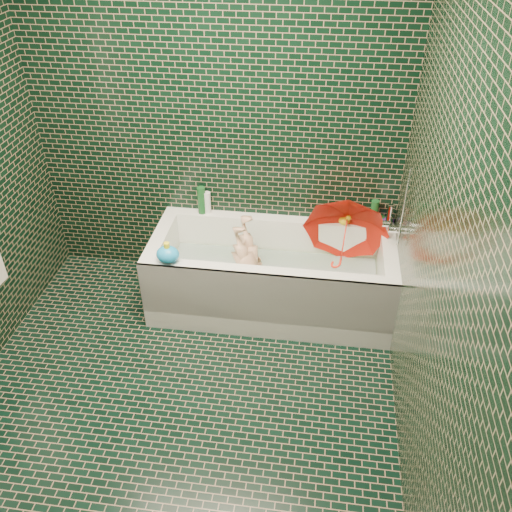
# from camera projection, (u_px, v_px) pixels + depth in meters

# --- Properties ---
(floor) EXTENTS (2.80, 2.80, 0.00)m
(floor) POSITION_uv_depth(u_px,v_px,m) (178.00, 406.00, 3.28)
(floor) COLOR black
(floor) RESTS_ON ground
(wall_back) EXTENTS (2.80, 0.00, 2.80)m
(wall_back) POSITION_uv_depth(u_px,v_px,m) (215.00, 121.00, 3.67)
(wall_back) COLOR black
(wall_back) RESTS_ON floor
(wall_right) EXTENTS (0.00, 2.80, 2.80)m
(wall_right) POSITION_uv_depth(u_px,v_px,m) (439.00, 255.00, 2.40)
(wall_right) COLOR black
(wall_right) RESTS_ON floor
(bathtub) EXTENTS (1.70, 0.75, 0.55)m
(bathtub) POSITION_uv_depth(u_px,v_px,m) (271.00, 283.00, 3.91)
(bathtub) COLOR white
(bathtub) RESTS_ON floor
(bath_mat) EXTENTS (1.35, 0.47, 0.01)m
(bath_mat) POSITION_uv_depth(u_px,v_px,m) (271.00, 287.00, 3.96)
(bath_mat) COLOR green
(bath_mat) RESTS_ON bathtub
(water) EXTENTS (1.48, 0.53, 0.00)m
(water) POSITION_uv_depth(u_px,v_px,m) (272.00, 271.00, 3.88)
(water) COLOR silver
(water) RESTS_ON bathtub
(faucet) EXTENTS (0.18, 0.19, 0.55)m
(faucet) POSITION_uv_depth(u_px,v_px,m) (398.00, 225.00, 3.50)
(faucet) COLOR silver
(faucet) RESTS_ON wall_right
(child) EXTENTS (0.88, 0.50, 0.32)m
(child) POSITION_uv_depth(u_px,v_px,m) (250.00, 273.00, 3.85)
(child) COLOR tan
(child) RESTS_ON bathtub
(umbrella) EXTENTS (0.77, 0.74, 0.79)m
(umbrella) POSITION_uv_depth(u_px,v_px,m) (344.00, 240.00, 3.75)
(umbrella) COLOR red
(umbrella) RESTS_ON bathtub
(soap_bottle_a) EXTENTS (0.10, 0.10, 0.25)m
(soap_bottle_a) POSITION_uv_depth(u_px,v_px,m) (388.00, 229.00, 3.87)
(soap_bottle_a) COLOR white
(soap_bottle_a) RESTS_ON bathtub
(soap_bottle_b) EXTENTS (0.13, 0.13, 0.21)m
(soap_bottle_b) POSITION_uv_depth(u_px,v_px,m) (388.00, 226.00, 3.90)
(soap_bottle_b) COLOR #4A217D
(soap_bottle_b) RESTS_ON bathtub
(soap_bottle_c) EXTENTS (0.16, 0.16, 0.18)m
(soap_bottle_c) POSITION_uv_depth(u_px,v_px,m) (380.00, 226.00, 3.90)
(soap_bottle_c) COLOR #154A1F
(soap_bottle_c) RESTS_ON bathtub
(bottle_right_tall) EXTENTS (0.07, 0.07, 0.21)m
(bottle_right_tall) POSITION_uv_depth(u_px,v_px,m) (374.00, 214.00, 3.84)
(bottle_right_tall) COLOR #154A1F
(bottle_right_tall) RESTS_ON bathtub
(bottle_right_pump) EXTENTS (0.06, 0.06, 0.19)m
(bottle_right_pump) POSITION_uv_depth(u_px,v_px,m) (390.00, 217.00, 3.83)
(bottle_right_pump) COLOR silver
(bottle_right_pump) RESTS_ON bathtub
(bottle_left_tall) EXTENTS (0.08, 0.08, 0.21)m
(bottle_left_tall) POSITION_uv_depth(u_px,v_px,m) (202.00, 200.00, 3.99)
(bottle_left_tall) COLOR #154A1F
(bottle_left_tall) RESTS_ON bathtub
(bottle_left_short) EXTENTS (0.05, 0.05, 0.17)m
(bottle_left_short) POSITION_uv_depth(u_px,v_px,m) (207.00, 203.00, 4.01)
(bottle_left_short) COLOR white
(bottle_left_short) RESTS_ON bathtub
(rubber_duck) EXTENTS (0.11, 0.09, 0.08)m
(rubber_duck) POSITION_uv_depth(u_px,v_px,m) (345.00, 220.00, 3.89)
(rubber_duck) COLOR yellow
(rubber_duck) RESTS_ON bathtub
(bath_toy) EXTENTS (0.16, 0.14, 0.15)m
(bath_toy) POSITION_uv_depth(u_px,v_px,m) (168.00, 254.00, 3.50)
(bath_toy) COLOR #1993E8
(bath_toy) RESTS_ON bathtub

